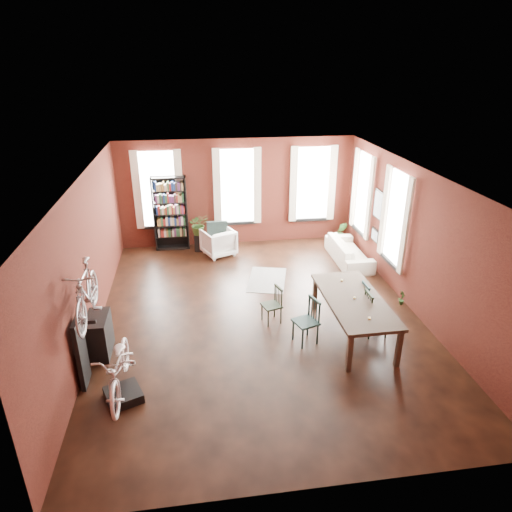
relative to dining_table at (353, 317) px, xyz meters
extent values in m
plane|color=black|center=(-1.79, 0.99, -0.42)|extent=(9.00, 9.00, 0.00)
cube|color=silver|center=(-1.79, 0.99, 2.78)|extent=(7.00, 9.00, 0.04)
cube|color=#421510|center=(-1.79, 5.49, 1.18)|extent=(7.00, 0.04, 3.20)
cube|color=#421510|center=(-1.79, -3.51, 1.18)|extent=(7.00, 0.04, 3.20)
cube|color=#421510|center=(-5.29, 0.99, 1.18)|extent=(0.04, 9.00, 3.20)
cube|color=#421510|center=(1.71, 0.99, 1.18)|extent=(0.04, 9.00, 3.20)
cube|color=white|center=(-4.09, 5.46, 1.38)|extent=(1.00, 0.04, 2.20)
cube|color=beige|center=(-4.09, 5.39, 1.38)|extent=(1.40, 0.06, 2.30)
cube|color=white|center=(-1.79, 5.46, 1.38)|extent=(1.00, 0.04, 2.20)
cube|color=beige|center=(-1.79, 5.39, 1.38)|extent=(1.40, 0.06, 2.30)
cube|color=white|center=(0.51, 5.46, 1.38)|extent=(1.00, 0.04, 2.20)
cube|color=beige|center=(0.51, 5.39, 1.38)|extent=(1.40, 0.06, 2.30)
cube|color=white|center=(1.68, 1.99, 1.38)|extent=(0.04, 1.00, 2.20)
cube|color=beige|center=(1.61, 1.99, 1.38)|extent=(0.06, 1.40, 2.30)
cube|color=white|center=(1.68, 4.19, 1.38)|extent=(0.04, 1.00, 2.20)
cube|color=beige|center=(1.61, 4.19, 1.38)|extent=(0.06, 1.40, 2.30)
cube|color=black|center=(1.67, 3.09, 1.38)|extent=(0.04, 0.55, 0.75)
cube|color=black|center=(1.67, 3.09, 0.53)|extent=(0.04, 0.45, 0.35)
cube|color=#433428|center=(0.00, 0.00, 0.00)|extent=(1.16, 2.50, 0.85)
cube|color=#193835|center=(-1.03, -0.12, 0.05)|extent=(0.56, 0.56, 0.95)
cube|color=black|center=(-1.57, 0.73, -0.01)|extent=(0.47, 0.47, 0.82)
cube|color=black|center=(0.48, -0.03, 0.06)|extent=(0.45, 0.45, 0.97)
cube|color=#1B393B|center=(0.60, 0.46, 0.03)|extent=(0.43, 0.43, 0.91)
cube|color=black|center=(-3.79, 5.29, 0.68)|extent=(1.00, 0.32, 2.20)
imported|color=white|center=(-2.45, 4.60, 0.01)|extent=(1.08, 1.05, 0.86)
imported|color=beige|center=(1.16, 3.59, -0.02)|extent=(0.61, 2.08, 0.81)
cube|color=black|center=(-1.33, 2.75, -0.42)|extent=(1.27, 1.67, 0.01)
cube|color=black|center=(-4.48, -1.34, -0.34)|extent=(0.73, 0.73, 0.16)
cube|color=black|center=(-5.19, -0.81, 0.23)|extent=(0.16, 0.60, 1.30)
cube|color=black|center=(-5.07, 0.09, -0.02)|extent=(0.40, 0.80, 0.80)
cube|color=black|center=(-3.00, 4.98, -0.17)|extent=(0.30, 0.30, 0.51)
imported|color=#2C5F26|center=(1.34, 4.93, -0.27)|extent=(0.55, 0.78, 0.31)
imported|color=#2A5B24|center=(1.58, 1.04, -0.36)|extent=(0.39, 0.39, 0.13)
imported|color=white|center=(-4.48, -1.32, 0.64)|extent=(0.63, 0.95, 1.80)
imported|color=#A5A8AD|center=(-4.94, -0.81, 1.71)|extent=(0.47, 1.00, 1.66)
imported|color=#2D4F1F|center=(-2.99, 4.99, 0.34)|extent=(0.68, 0.73, 0.49)
camera|label=1|loc=(-3.13, -7.72, 4.93)|focal=32.00mm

